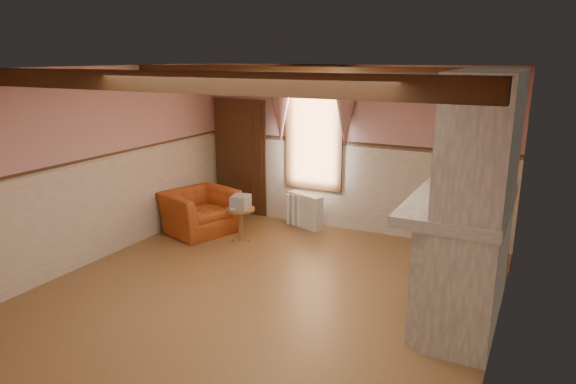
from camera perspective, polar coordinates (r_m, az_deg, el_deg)
The scene contains 26 objects.
floor at distance 6.63m, azimuth -3.21°, elevation -11.41°, with size 5.50×6.00×0.01m, color brown.
ceiling at distance 5.95m, azimuth -3.61°, elevation 13.56°, with size 5.50×6.00×0.01m, color silver.
wall_back at distance 8.80m, azimuth 6.54°, elevation 4.76°, with size 5.50×0.02×2.80m, color tan.
wall_front at distance 4.00m, azimuth -25.97°, elevation -9.32°, with size 5.50×0.02×2.80m, color tan.
wall_left at distance 7.86m, azimuth -20.99°, elevation 2.64°, with size 0.02×6.00×2.80m, color tan.
wall_right at distance 5.35m, azimuth 22.97°, elevation -3.00°, with size 0.02×6.00×2.80m, color tan.
wainscot at distance 6.33m, azimuth -3.31°, elevation -5.32°, with size 5.50×6.00×1.50m, color beige, non-canonical shape.
chair_rail at distance 6.11m, azimuth -3.42°, elevation 1.29°, with size 5.50×6.00×0.08m, color black, non-canonical shape.
firebox at distance 6.32m, azimuth 15.70°, elevation -8.86°, with size 0.20×0.95×0.90m, color black.
armchair at distance 8.88m, azimuth -9.85°, elevation -2.17°, with size 1.11×0.97×0.72m, color #994219.
side_table at distance 8.42m, azimuth -5.29°, elevation -3.59°, with size 0.47×0.47×0.55m, color brown.
book_stack at distance 8.35m, azimuth -5.29°, elevation -1.05°, with size 0.26×0.32×0.20m, color #B7AD8C.
radiator at distance 9.02m, azimuth 1.91°, elevation -2.09°, with size 0.70×0.18×0.60m, color silver.
bowl at distance 5.92m, azimuth 18.63°, elevation -0.30°, with size 0.35×0.35×0.09m, color brown.
mantel_clock at distance 6.72m, azimuth 19.78°, elevation 1.85°, with size 0.14×0.24×0.20m, color black.
oil_lamp at distance 6.22m, azimuth 19.19°, elevation 1.29°, with size 0.11×0.11×0.28m, color #B49632.
candle_red at distance 5.30m, azimuth 17.58°, elevation -1.54°, with size 0.06×0.06×0.16m, color #A52014.
jar_yellow at distance 5.75m, azimuth 18.37°, elevation -0.55°, with size 0.06×0.06×0.12m, color yellow.
fireplace at distance 5.95m, azimuth 20.34°, elevation -1.01°, with size 0.85×2.00×2.80m, color gray.
mantel at distance 5.98m, azimuth 18.60°, elevation -1.17°, with size 1.05×2.05×0.12m, color gray.
overmantel_mirror at distance 5.88m, azimuth 17.31°, elevation 4.77°, with size 0.06×1.44×1.04m, color silver.
door at distance 9.73m, azimuth -5.32°, elevation 3.67°, with size 1.10×0.10×2.10m, color black.
window at distance 8.96m, azimuth 2.90°, elevation 6.63°, with size 1.06×0.08×2.02m, color white.
window_drapes at distance 8.81m, azimuth 2.71°, elevation 10.42°, with size 1.30×0.14×1.40m, color gray.
ceiling_beam_front at distance 4.95m, azimuth -10.81°, elevation 11.91°, with size 5.50×0.18×0.20m, color black.
ceiling_beam_back at distance 7.01m, azimuth 1.52°, elevation 12.97°, with size 5.50×0.18×0.20m, color black.
Camera 1 is at (3.02, -5.12, 2.94)m, focal length 32.00 mm.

